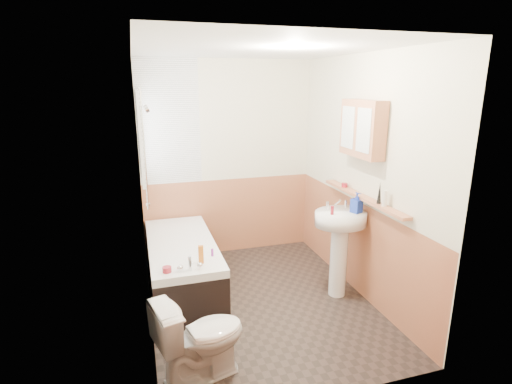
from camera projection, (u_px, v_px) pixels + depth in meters
floor at (260, 302)px, 4.17m from camera, size 2.80×2.80×0.00m
ceiling at (261, 49)px, 3.51m from camera, size 2.80×2.80×0.00m
wall_back at (228, 160)px, 5.15m from camera, size 2.20×0.02×2.50m
wall_front at (327, 238)px, 2.54m from camera, size 2.20×0.02×2.50m
wall_left at (141, 195)px, 3.53m from camera, size 0.02×2.80×2.50m
wall_right at (362, 178)px, 4.15m from camera, size 0.02×2.80×2.50m
wainscot_right at (355, 245)px, 4.34m from camera, size 0.01×2.80×1.00m
wainscot_front at (320, 338)px, 2.76m from camera, size 2.20×0.01×1.00m
wainscot_back at (229, 216)px, 5.32m from camera, size 2.20×0.01×1.00m
tile_cladding_left at (144, 195)px, 3.54m from camera, size 0.01×2.80×2.50m
tile_return_back at (169, 123)px, 4.79m from camera, size 0.75×0.01×1.50m
window at (141, 136)px, 4.32m from camera, size 0.03×0.79×0.99m
bathtub at (182, 264)px, 4.39m from camera, size 0.70×1.64×0.69m
shower_riser at (145, 140)px, 3.81m from camera, size 0.10×0.08×1.18m
toilet at (201, 338)px, 3.02m from camera, size 0.77×0.56×0.68m
sink at (340, 236)px, 4.15m from camera, size 0.55×0.44×1.06m
pine_shelf at (362, 197)px, 4.04m from camera, size 0.10×1.44×0.03m
medicine_cabinet at (362, 129)px, 3.90m from camera, size 0.15×0.61×0.55m
foam_can at (385, 198)px, 3.68m from camera, size 0.06×0.06×0.15m
green_bottle at (380, 193)px, 3.75m from camera, size 0.04×0.04×0.21m
black_jar at (345, 185)px, 4.38m from camera, size 0.08×0.08×0.04m
soap_bottle at (356, 208)px, 4.03m from camera, size 0.16×0.23×0.10m
clear_bottle at (332, 210)px, 3.97m from camera, size 0.04×0.04×0.09m
blue_gel at (201, 254)px, 3.79m from camera, size 0.05×0.04×0.18m
cream_jar at (167, 269)px, 3.62m from camera, size 0.09×0.09×0.05m
orange_bottle at (212, 252)px, 3.96m from camera, size 0.03×0.03×0.08m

